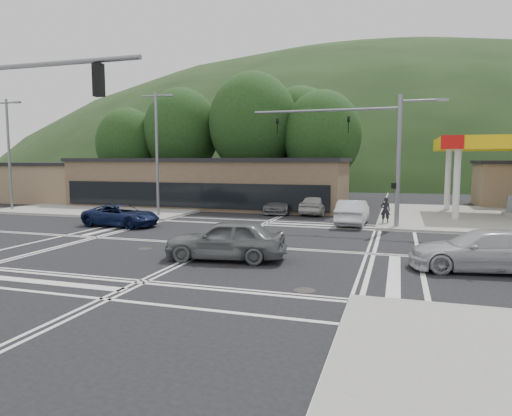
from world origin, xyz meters
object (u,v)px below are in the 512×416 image
(car_silver_east, at_px, (483,250))
(pedestrian, at_px, (385,210))
(car_blue_west, at_px, (121,215))
(car_queue_a, at_px, (353,212))
(car_grey_center, at_px, (226,239))
(car_northbound, at_px, (281,204))
(car_queue_b, at_px, (317,204))

(car_silver_east, bearing_deg, pedestrian, -168.30)
(car_blue_west, bearing_deg, car_queue_a, -65.78)
(car_silver_east, bearing_deg, car_blue_west, -113.99)
(car_grey_center, bearing_deg, car_northbound, 178.93)
(car_blue_west, relative_size, car_northbound, 1.04)
(car_northbound, bearing_deg, car_silver_east, -54.17)
(car_grey_center, distance_m, car_queue_b, 17.03)
(car_silver_east, distance_m, car_northbound, 19.76)
(pedestrian, bearing_deg, car_queue_b, -47.06)
(car_queue_a, bearing_deg, car_northbound, -38.01)
(car_queue_a, height_order, pedestrian, pedestrian)
(car_queue_b, height_order, car_northbound, car_queue_b)
(car_grey_center, height_order, car_queue_b, car_grey_center)
(car_blue_west, height_order, car_silver_east, car_silver_east)
(car_grey_center, bearing_deg, pedestrian, 146.42)
(car_queue_a, bearing_deg, car_blue_west, 20.80)
(car_queue_a, height_order, car_northbound, car_queue_a)
(car_grey_center, distance_m, pedestrian, 13.83)
(car_silver_east, bearing_deg, car_queue_b, -157.47)
(car_queue_b, distance_m, pedestrian, 6.92)
(car_silver_east, relative_size, car_queue_b, 1.17)
(car_northbound, bearing_deg, car_grey_center, -84.43)
(car_blue_west, height_order, car_queue_b, car_queue_b)
(car_queue_a, distance_m, car_northbound, 7.73)
(car_blue_west, bearing_deg, car_grey_center, -121.40)
(pedestrian, bearing_deg, car_blue_west, 13.11)
(car_queue_a, relative_size, car_northbound, 1.04)
(car_silver_east, xyz_separation_m, car_queue_b, (-9.05, 15.94, 0.00))
(car_northbound, bearing_deg, car_blue_west, -129.51)
(car_blue_west, xyz_separation_m, car_silver_east, (19.66, -5.98, 0.10))
(car_grey_center, distance_m, car_silver_east, 9.96)
(car_grey_center, xyz_separation_m, car_queue_b, (0.85, 17.01, -0.08))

